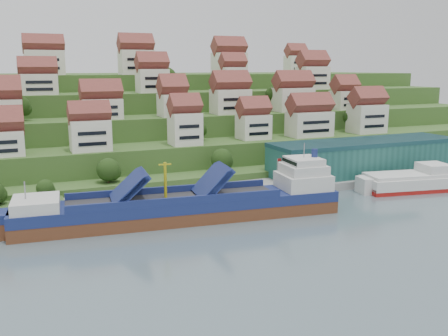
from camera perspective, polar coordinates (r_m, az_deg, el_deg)
name	(u,v)px	position (r m, az deg, el deg)	size (l,w,h in m)	color
ground	(230,214)	(117.59, 0.71, -5.24)	(300.00, 300.00, 0.00)	slate
quay	(274,187)	(138.92, 5.75, -2.21)	(180.00, 14.00, 2.20)	gray
hillside	(130,124)	(212.72, -10.74, 5.01)	(260.00, 128.00, 31.00)	#2D4C1E
hillside_village	(179,96)	(171.65, -5.15, 8.22)	(157.85, 61.30, 29.07)	silver
hillside_trees	(141,128)	(151.35, -9.49, 4.58)	(142.84, 62.61, 30.77)	#244115
warehouse	(364,156)	(157.01, 15.71, 1.28)	(60.00, 15.00, 10.00)	#20574F
flagpole	(277,171)	(132.50, 6.13, -0.32)	(1.28, 0.16, 8.00)	gray
cargo_ship	(191,206)	(112.76, -3.77, -4.36)	(73.13, 18.61, 15.98)	brown
second_ship	(413,182)	(148.93, 20.82, -1.48)	(28.59, 14.65, 7.91)	maroon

